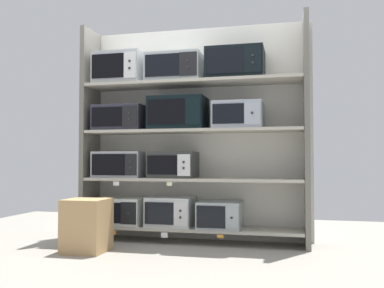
{
  "coord_description": "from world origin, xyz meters",
  "views": [
    {
      "loc": [
        1.02,
        -4.29,
        0.83
      ],
      "look_at": [
        0.0,
        0.0,
        1.0
      ],
      "focal_mm": 40.36,
      "sensor_mm": 36.0,
      "label": 1
    }
  ],
  "objects_px": {
    "microwave_1": "(171,211)",
    "microwave_0": "(120,211)",
    "microwave_6": "(178,114)",
    "microwave_9": "(175,68)",
    "microwave_5": "(120,118)",
    "microwave_7": "(238,115)",
    "microwave_3": "(120,164)",
    "microwave_10": "(235,64)",
    "shipping_carton": "(87,225)",
    "microwave_2": "(220,215)",
    "microwave_8": "(120,69)",
    "microwave_4": "(173,165)"
  },
  "relations": [
    {
      "from": "microwave_1",
      "to": "microwave_0",
      "type": "bearing_deg",
      "value": -180.0
    },
    {
      "from": "microwave_6",
      "to": "microwave_9",
      "type": "relative_size",
      "value": 1.0
    },
    {
      "from": "microwave_5",
      "to": "microwave_7",
      "type": "relative_size",
      "value": 1.08
    },
    {
      "from": "microwave_3",
      "to": "microwave_6",
      "type": "relative_size",
      "value": 0.91
    },
    {
      "from": "microwave_0",
      "to": "microwave_1",
      "type": "distance_m",
      "value": 0.56
    },
    {
      "from": "microwave_0",
      "to": "microwave_10",
      "type": "bearing_deg",
      "value": -0.01
    },
    {
      "from": "microwave_9",
      "to": "shipping_carton",
      "type": "xyz_separation_m",
      "value": [
        -0.64,
        -0.67,
        -1.55
      ]
    },
    {
      "from": "microwave_1",
      "to": "microwave_6",
      "type": "distance_m",
      "value": 1.01
    },
    {
      "from": "microwave_6",
      "to": "microwave_9",
      "type": "bearing_deg",
      "value": -179.87
    },
    {
      "from": "microwave_2",
      "to": "microwave_9",
      "type": "relative_size",
      "value": 0.76
    },
    {
      "from": "microwave_1",
      "to": "microwave_7",
      "type": "distance_m",
      "value": 1.2
    },
    {
      "from": "microwave_5",
      "to": "microwave_6",
      "type": "relative_size",
      "value": 0.92
    },
    {
      "from": "microwave_1",
      "to": "microwave_2",
      "type": "relative_size",
      "value": 1.06
    },
    {
      "from": "microwave_8",
      "to": "microwave_1",
      "type": "bearing_deg",
      "value": 0.01
    },
    {
      "from": "microwave_7",
      "to": "microwave_9",
      "type": "relative_size",
      "value": 0.86
    },
    {
      "from": "microwave_6",
      "to": "shipping_carton",
      "type": "relative_size",
      "value": 1.2
    },
    {
      "from": "shipping_carton",
      "to": "microwave_1",
      "type": "bearing_deg",
      "value": 47.99
    },
    {
      "from": "microwave_7",
      "to": "microwave_10",
      "type": "distance_m",
      "value": 0.52
    },
    {
      "from": "microwave_9",
      "to": "microwave_6",
      "type": "bearing_deg",
      "value": 0.13
    },
    {
      "from": "microwave_1",
      "to": "microwave_8",
      "type": "relative_size",
      "value": 0.9
    },
    {
      "from": "microwave_3",
      "to": "microwave_8",
      "type": "xyz_separation_m",
      "value": [
        -0.0,
        0.0,
        1.02
      ]
    },
    {
      "from": "microwave_7",
      "to": "microwave_2",
      "type": "bearing_deg",
      "value": -179.89
    },
    {
      "from": "microwave_8",
      "to": "shipping_carton",
      "type": "distance_m",
      "value": 1.71
    },
    {
      "from": "microwave_5",
      "to": "microwave_7",
      "type": "bearing_deg",
      "value": 0.01
    },
    {
      "from": "microwave_9",
      "to": "microwave_0",
      "type": "bearing_deg",
      "value": 179.99
    },
    {
      "from": "microwave_0",
      "to": "microwave_2",
      "type": "height_order",
      "value": "microwave_0"
    },
    {
      "from": "microwave_1",
      "to": "microwave_8",
      "type": "bearing_deg",
      "value": -179.99
    },
    {
      "from": "microwave_8",
      "to": "shipping_carton",
      "type": "bearing_deg",
      "value": -92.94
    },
    {
      "from": "microwave_2",
      "to": "microwave_6",
      "type": "distance_m",
      "value": 1.12
    },
    {
      "from": "microwave_0",
      "to": "microwave_4",
      "type": "xyz_separation_m",
      "value": [
        0.59,
        0.0,
        0.49
      ]
    },
    {
      "from": "microwave_4",
      "to": "microwave_9",
      "type": "relative_size",
      "value": 0.82
    },
    {
      "from": "microwave_8",
      "to": "microwave_9",
      "type": "xyz_separation_m",
      "value": [
        0.61,
        -0.0,
        -0.02
      ]
    },
    {
      "from": "microwave_5",
      "to": "microwave_10",
      "type": "xyz_separation_m",
      "value": [
        1.24,
        -0.0,
        0.52
      ]
    },
    {
      "from": "microwave_9",
      "to": "microwave_8",
      "type": "bearing_deg",
      "value": 180.0
    },
    {
      "from": "microwave_2",
      "to": "microwave_6",
      "type": "height_order",
      "value": "microwave_6"
    },
    {
      "from": "microwave_4",
      "to": "microwave_8",
      "type": "bearing_deg",
      "value": -179.99
    },
    {
      "from": "microwave_1",
      "to": "microwave_7",
      "type": "xyz_separation_m",
      "value": [
        0.7,
        0.0,
        0.98
      ]
    },
    {
      "from": "microwave_9",
      "to": "shipping_carton",
      "type": "height_order",
      "value": "microwave_9"
    },
    {
      "from": "microwave_2",
      "to": "microwave_8",
      "type": "bearing_deg",
      "value": 179.99
    },
    {
      "from": "microwave_0",
      "to": "microwave_6",
      "type": "xyz_separation_m",
      "value": [
        0.64,
        0.0,
        1.02
      ]
    },
    {
      "from": "microwave_0",
      "to": "microwave_2",
      "type": "relative_size",
      "value": 1.19
    },
    {
      "from": "microwave_0",
      "to": "microwave_9",
      "type": "height_order",
      "value": "microwave_9"
    },
    {
      "from": "microwave_3",
      "to": "microwave_9",
      "type": "distance_m",
      "value": 1.17
    },
    {
      "from": "microwave_0",
      "to": "microwave_5",
      "type": "bearing_deg",
      "value": -0.21
    },
    {
      "from": "microwave_8",
      "to": "microwave_6",
      "type": "bearing_deg",
      "value": 0.01
    },
    {
      "from": "microwave_0",
      "to": "microwave_5",
      "type": "relative_size",
      "value": 0.98
    },
    {
      "from": "microwave_2",
      "to": "microwave_10",
      "type": "height_order",
      "value": "microwave_10"
    },
    {
      "from": "microwave_4",
      "to": "microwave_8",
      "type": "relative_size",
      "value": 0.91
    },
    {
      "from": "microwave_4",
      "to": "microwave_1",
      "type": "bearing_deg",
      "value": -179.82
    },
    {
      "from": "microwave_1",
      "to": "microwave_4",
      "type": "relative_size",
      "value": 0.99
    }
  ]
}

